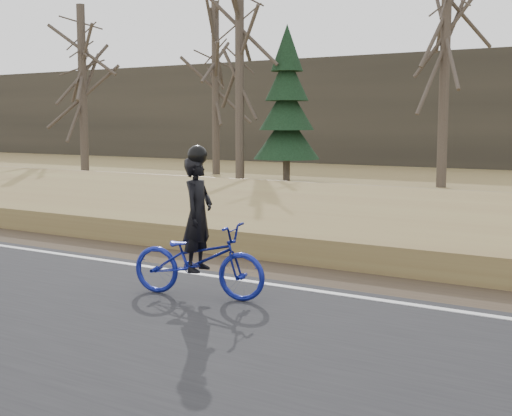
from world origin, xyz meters
The scene contains 11 objects.
shoulder centered at (0.00, 1.20, 0.02)m, with size 120.00×1.60×0.04m, color #473A2B.
embankment centered at (0.00, 4.20, 0.22)m, with size 120.00×5.00×0.44m, color olive.
ballast centered at (0.00, 8.00, 0.23)m, with size 120.00×3.00×0.45m, color slate.
railroad centered at (0.00, 8.00, 0.53)m, with size 120.00×2.40×0.29m.
treeline_backdrop centered at (0.00, 30.00, 3.00)m, with size 120.00×4.00×6.00m, color #383328.
cyclist centered at (5.96, -0.90, 0.69)m, with size 1.97×1.02×2.00m.
bare_tree_far_left centered at (-11.58, 13.90, 3.68)m, with size 0.36×0.36×7.36m, color brown.
bare_tree_left centered at (-7.51, 18.06, 3.85)m, with size 0.36×0.36×7.70m, color brown.
bare_tree_near_left centered at (-4.01, 14.81, 3.89)m, with size 0.36×0.36×7.79m, color brown.
bare_tree_center centered at (3.27, 17.15, 4.84)m, with size 0.36×0.36×9.69m, color brown.
conifer centered at (-2.52, 15.88, 2.89)m, with size 2.60×2.60×6.11m.
Camera 1 is at (11.60, -8.25, 2.36)m, focal length 50.00 mm.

